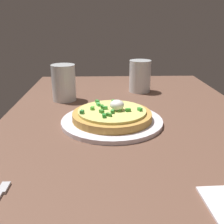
{
  "coord_description": "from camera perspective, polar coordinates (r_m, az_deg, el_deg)",
  "views": [
    {
      "loc": [
        70.07,
        -7.45,
        29.11
      ],
      "look_at": [
        5.0,
        -5.16,
        5.87
      ],
      "focal_mm": 42.84,
      "sensor_mm": 36.0,
      "label": 1
    }
  ],
  "objects": [
    {
      "name": "cup_far",
      "position": [
        0.9,
        -10.22,
        5.73
      ],
      "size": [
        7.8,
        7.8,
        11.87
      ],
      "color": "silver",
      "rests_on": "dining_table"
    },
    {
      "name": "pizza",
      "position": [
        0.69,
        0.03,
        -0.53
      ],
      "size": [
        20.63,
        20.63,
        5.25
      ],
      "color": "#BF8C40",
      "rests_on": "plate"
    },
    {
      "name": "dining_table",
      "position": [
        0.76,
        3.78,
        -1.88
      ],
      "size": [
        107.37,
        71.03,
        2.77
      ],
      "primitive_type": "cube",
      "color": "brown",
      "rests_on": "ground"
    },
    {
      "name": "cup_near",
      "position": [
        1.0,
        5.97,
        7.26
      ],
      "size": [
        7.9,
        7.9,
        11.56
      ],
      "color": "silver",
      "rests_on": "dining_table"
    },
    {
      "name": "plate",
      "position": [
        0.7,
        -0.0,
        -1.96
      ],
      "size": [
        26.41,
        26.41,
        1.1
      ],
      "primitive_type": "cylinder",
      "color": "white",
      "rests_on": "dining_table"
    }
  ]
}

